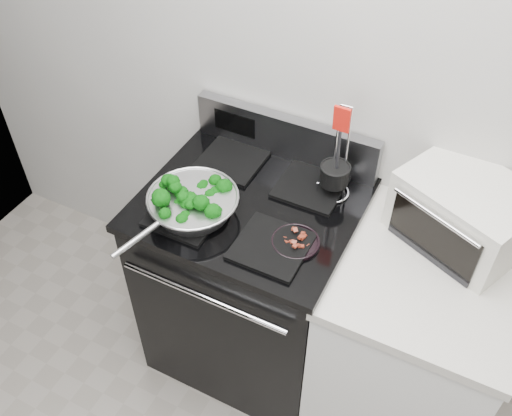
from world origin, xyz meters
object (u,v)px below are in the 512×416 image
Objects in this scene: bacon_plate at (296,240)px; toaster_oven at (464,212)px; skillet at (193,203)px; utensil_holder at (334,179)px; gas_range at (251,279)px.

bacon_plate is 0.33× the size of toaster_oven.
utensil_holder reaches higher than skillet.
bacon_plate is 0.43× the size of utensil_holder.
gas_range is 6.74× the size of bacon_plate.
skillet is at bearing -138.21° from utensil_holder.
gas_range is at bearing 152.78° from bacon_plate.
skillet is at bearing -134.41° from gas_range.
bacon_plate is at bearing 18.83° from skillet.
gas_range is 0.61m from utensil_holder.
skillet reaches higher than bacon_plate.
toaster_oven reaches higher than skillet.
skillet is 0.39m from bacon_plate.
utensil_holder reaches higher than gas_range.
gas_range is at bearing -142.77° from utensil_holder.
gas_range is 2.20× the size of toaster_oven.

